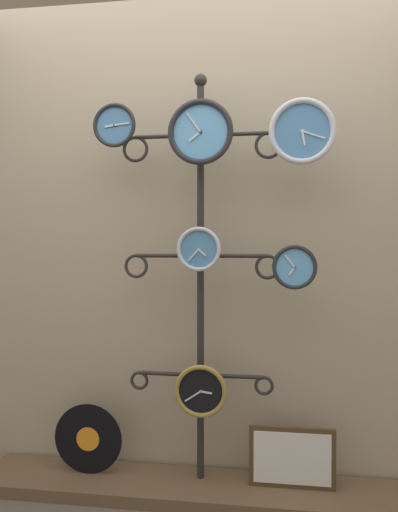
# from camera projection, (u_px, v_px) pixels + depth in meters

# --- Properties ---
(shop_wall) EXTENTS (4.40, 0.04, 2.80)m
(shop_wall) POSITION_uv_depth(u_px,v_px,m) (205.00, 209.00, 2.60)
(shop_wall) COLOR tan
(shop_wall) RESTS_ON ground_plane
(low_shelf) EXTENTS (2.20, 0.36, 0.06)m
(low_shelf) POSITION_uv_depth(u_px,v_px,m) (199.00, 489.00, 2.41)
(low_shelf) COLOR brown
(low_shelf) RESTS_ON ground_plane
(display_stand) EXTENTS (0.79, 0.43, 2.05)m
(display_stand) POSITION_uv_depth(u_px,v_px,m) (201.00, 360.00, 2.46)
(display_stand) COLOR #282623
(display_stand) RESTS_ON ground_plane
(clock_top_left) EXTENTS (0.21, 0.04, 0.21)m
(clock_top_left) POSITION_uv_depth(u_px,v_px,m) (115.00, 126.00, 2.40)
(clock_top_left) COLOR #4C84B2
(clock_top_center) EXTENTS (0.31, 0.04, 0.31)m
(clock_top_center) POSITION_uv_depth(u_px,v_px,m) (200.00, 132.00, 2.33)
(clock_top_center) COLOR #60A8DB
(clock_top_right) EXTENTS (0.30, 0.04, 0.30)m
(clock_top_right) POSITION_uv_depth(u_px,v_px,m) (302.00, 131.00, 2.25)
(clock_top_right) COLOR #4C84B2
(clock_middle_center) EXTENTS (0.21, 0.04, 0.21)m
(clock_middle_center) POSITION_uv_depth(u_px,v_px,m) (199.00, 249.00, 2.35)
(clock_middle_center) COLOR #4C84B2
(clock_middle_right) EXTENTS (0.21, 0.04, 0.21)m
(clock_middle_right) POSITION_uv_depth(u_px,v_px,m) (295.00, 267.00, 2.30)
(clock_middle_right) COLOR #60A8DB
(clock_bottom_center) EXTENTS (0.25, 0.04, 0.25)m
(clock_bottom_center) POSITION_uv_depth(u_px,v_px,m) (201.00, 391.00, 2.36)
(clock_bottom_center) COLOR black
(vinyl_record) EXTENTS (0.35, 0.01, 0.35)m
(vinyl_record) POSITION_uv_depth(u_px,v_px,m) (88.00, 439.00, 2.51)
(vinyl_record) COLOR black
(vinyl_record) RESTS_ON low_shelf
(picture_frame) EXTENTS (0.41, 0.02, 0.29)m
(picture_frame) POSITION_uv_depth(u_px,v_px,m) (292.00, 458.00, 2.36)
(picture_frame) COLOR #4C381E
(picture_frame) RESTS_ON low_shelf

